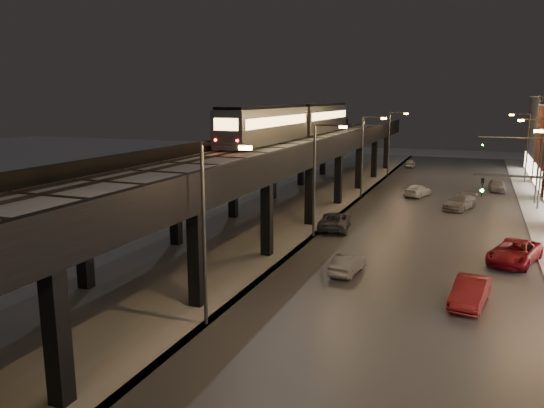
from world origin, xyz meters
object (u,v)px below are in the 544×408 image
(car_onc_white, at_px, (460,203))
(car_onc_red, at_px, (497,186))
(car_onc_dark, at_px, (514,253))
(subway_train, at_px, (296,120))
(car_onc_silver, at_px, (470,293))
(car_far_white, at_px, (410,164))
(car_near_white, at_px, (348,265))
(car_mid_dark, at_px, (418,191))
(car_mid_silver, at_px, (335,221))

(car_onc_white, xyz_separation_m, car_onc_red, (3.65, 12.63, 0.00))
(car_onc_dark, xyz_separation_m, car_onc_white, (-4.11, 17.13, -0.06))
(subway_train, xyz_separation_m, car_onc_silver, (19.80, -29.16, -7.67))
(car_far_white, relative_size, car_onc_dark, 0.67)
(subway_train, xyz_separation_m, car_near_white, (12.48, -26.45, -7.78))
(car_near_white, bearing_deg, car_far_white, -81.61)
(car_mid_dark, relative_size, car_onc_white, 0.92)
(car_near_white, relative_size, car_onc_white, 0.77)
(car_near_white, relative_size, car_onc_dark, 0.68)
(subway_train, relative_size, car_onc_silver, 8.19)
(car_onc_silver, bearing_deg, car_far_white, 108.64)
(car_near_white, bearing_deg, car_onc_silver, 165.08)
(car_mid_silver, bearing_deg, subway_train, -68.75)
(car_mid_silver, relative_size, car_far_white, 1.41)
(car_onc_red, bearing_deg, car_near_white, -108.58)
(car_mid_dark, relative_size, car_onc_silver, 1.01)
(car_mid_silver, height_order, car_onc_white, car_mid_silver)
(car_near_white, distance_m, car_onc_dark, 11.68)
(car_mid_silver, height_order, car_onc_dark, car_onc_dark)
(subway_train, bearing_deg, car_onc_white, -9.81)
(car_mid_dark, xyz_separation_m, car_onc_silver, (6.19, -31.75, 0.08))
(subway_train, bearing_deg, car_mid_silver, -60.55)
(car_mid_dark, xyz_separation_m, car_onc_white, (4.69, -5.75, 0.06))
(car_mid_silver, bearing_deg, car_onc_dark, 152.75)
(subway_train, relative_size, car_onc_red, 8.74)
(car_far_white, height_order, car_onc_silver, car_onc_silver)
(car_mid_silver, distance_m, car_onc_dark, 14.39)
(car_mid_dark, bearing_deg, subway_train, 28.00)
(car_far_white, xyz_separation_m, car_onc_white, (8.67, -31.31, 0.08))
(car_mid_silver, distance_m, car_onc_silver, 17.46)
(car_onc_white, bearing_deg, car_onc_silver, -67.89)
(car_near_white, height_order, car_mid_dark, car_mid_dark)
(car_near_white, relative_size, car_far_white, 1.01)
(car_far_white, xyz_separation_m, car_onc_silver, (10.17, -57.31, 0.11))
(car_mid_silver, distance_m, car_far_white, 43.75)
(subway_train, height_order, car_onc_dark, subway_train)
(car_onc_red, bearing_deg, car_onc_silver, -96.99)
(car_near_white, bearing_deg, car_onc_red, -99.36)
(subway_train, relative_size, car_onc_white, 7.47)
(car_onc_white, bearing_deg, car_mid_silver, -108.56)
(subway_train, relative_size, car_onc_dark, 6.61)
(subway_train, distance_m, car_mid_dark, 15.87)
(subway_train, xyz_separation_m, car_onc_red, (21.94, 9.47, -7.69))
(car_far_white, distance_m, car_onc_red, 22.37)
(car_near_white, height_order, car_onc_dark, car_onc_dark)
(car_mid_dark, xyz_separation_m, car_far_white, (-3.98, 25.56, -0.02))
(car_near_white, distance_m, car_far_white, 54.68)
(car_onc_dark, distance_m, car_onc_white, 17.62)
(car_onc_dark, bearing_deg, car_mid_silver, 178.80)
(car_mid_dark, bearing_deg, car_onc_red, -123.23)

